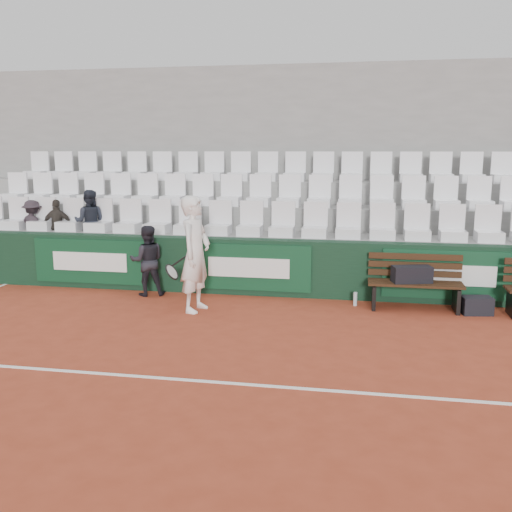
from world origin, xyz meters
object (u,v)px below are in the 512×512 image
at_px(sports_bag_ground, 476,305).
at_px(ball_kid, 147,261).
at_px(tennis_player, 195,254).
at_px(spectator_a, 31,203).
at_px(sports_bag_left, 412,274).
at_px(spectator_c, 89,199).
at_px(bench_left, 415,296).
at_px(water_bottle_near, 355,299).
at_px(water_bottle_far, 470,308).
at_px(spectator_b, 56,203).

xyz_separation_m(sports_bag_ground, ball_kid, (-5.55, 0.20, 0.49)).
xyz_separation_m(tennis_player, spectator_a, (-3.87, 1.72, 0.59)).
bearing_deg(spectator_a, sports_bag_left, -178.11).
distance_m(spectator_a, spectator_c, 1.23).
relative_size(bench_left, water_bottle_near, 6.51).
bearing_deg(water_bottle_far, sports_bag_ground, 32.56).
bearing_deg(water_bottle_far, bench_left, 168.66).
bearing_deg(water_bottle_near, spectator_b, 170.56).
distance_m(sports_bag_ground, spectator_c, 7.31).
bearing_deg(tennis_player, spectator_b, 152.65).
distance_m(sports_bag_left, sports_bag_ground, 1.10).
bearing_deg(sports_bag_left, spectator_c, 170.33).
xyz_separation_m(ball_kid, spectator_a, (-2.75, 0.93, 0.89)).
height_order(sports_bag_ground, tennis_player, tennis_player).
bearing_deg(bench_left, spectator_a, 172.03).
height_order(spectator_a, spectator_c, spectator_c).
height_order(sports_bag_ground, spectator_a, spectator_a).
relative_size(water_bottle_far, ball_kid, 0.19).
bearing_deg(spectator_c, spectator_b, -12.53).
height_order(bench_left, spectator_c, spectator_c).
relative_size(bench_left, spectator_c, 1.20).
bearing_deg(bench_left, tennis_player, -168.68).
distance_m(sports_bag_left, tennis_player, 3.50).
relative_size(water_bottle_near, tennis_player, 0.12).
bearing_deg(water_bottle_near, ball_kid, 179.29).
distance_m(sports_bag_left, water_bottle_far, 1.03).
bearing_deg(water_bottle_near, water_bottle_far, -7.07).
bearing_deg(bench_left, spectator_b, 171.41).
distance_m(sports_bag_left, ball_kid, 4.54).
xyz_separation_m(water_bottle_far, spectator_b, (-7.66, 1.20, 1.41)).
relative_size(tennis_player, spectator_b, 1.77).
relative_size(tennis_player, spectator_a, 1.80).
xyz_separation_m(sports_bag_ground, spectator_c, (-7.07, 1.13, 1.48)).
bearing_deg(spectator_c, sports_bag_left, 157.80).
bearing_deg(spectator_c, tennis_player, 134.39).
bearing_deg(sports_bag_ground, ball_kid, 177.91).
xyz_separation_m(spectator_b, spectator_c, (0.69, 0.00, 0.10)).
distance_m(sports_bag_ground, spectator_a, 8.48).
bearing_deg(spectator_b, bench_left, 161.18).
xyz_separation_m(bench_left, ball_kid, (-4.60, 0.10, 0.40)).
bearing_deg(spectator_b, spectator_a, -10.23).
xyz_separation_m(tennis_player, ball_kid, (-1.12, 0.79, -0.30)).
bearing_deg(tennis_player, ball_kid, 144.75).
xyz_separation_m(spectator_a, spectator_b, (0.54, 0.00, 0.01)).
height_order(bench_left, spectator_b, spectator_b).
relative_size(tennis_player, ball_kid, 1.48).
height_order(sports_bag_left, spectator_c, spectator_c).
bearing_deg(sports_bag_left, tennis_player, -168.56).
distance_m(water_bottle_far, spectator_a, 8.40).
distance_m(tennis_player, ball_kid, 1.41).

